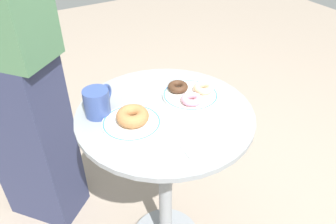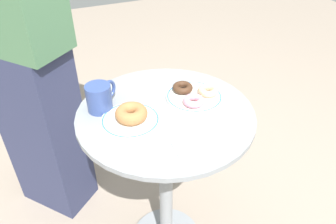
{
  "view_description": "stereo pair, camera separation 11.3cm",
  "coord_description": "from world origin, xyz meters",
  "px_view_note": "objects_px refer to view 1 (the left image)",
  "views": [
    {
      "loc": [
        -0.46,
        -0.81,
        1.44
      ],
      "look_at": [
        0.0,
        -0.02,
        0.77
      ],
      "focal_mm": 35.49,
      "sensor_mm": 36.0,
      "label": 1
    },
    {
      "loc": [
        -0.36,
        -0.86,
        1.44
      ],
      "look_at": [
        0.0,
        -0.02,
        0.77
      ],
      "focal_mm": 35.49,
      "sensor_mm": 36.0,
      "label": 2
    }
  ],
  "objects_px": {
    "person_figure": "(7,62)",
    "plate_right": "(190,95)",
    "cafe_table": "(165,162)",
    "paper_napkin": "(201,144)",
    "plate_left": "(132,123)",
    "donut_chocolate": "(178,87)",
    "donut_pink_frosted": "(192,99)",
    "donut_glazed": "(203,88)",
    "coffee_mug": "(98,102)",
    "donut_cinnamon": "(133,116)"
  },
  "relations": [
    {
      "from": "coffee_mug",
      "to": "donut_cinnamon",
      "type": "bearing_deg",
      "value": -55.39
    },
    {
      "from": "plate_right",
      "to": "donut_pink_frosted",
      "type": "relative_size",
      "value": 2.7
    },
    {
      "from": "plate_right",
      "to": "paper_napkin",
      "type": "bearing_deg",
      "value": -116.14
    },
    {
      "from": "donut_cinnamon",
      "to": "person_figure",
      "type": "distance_m",
      "value": 0.58
    },
    {
      "from": "person_figure",
      "to": "plate_left",
      "type": "bearing_deg",
      "value": -59.57
    },
    {
      "from": "donut_chocolate",
      "to": "donut_cinnamon",
      "type": "bearing_deg",
      "value": -158.35
    },
    {
      "from": "coffee_mug",
      "to": "cafe_table",
      "type": "bearing_deg",
      "value": -27.56
    },
    {
      "from": "plate_right",
      "to": "donut_glazed",
      "type": "bearing_deg",
      "value": -7.15
    },
    {
      "from": "plate_left",
      "to": "donut_glazed",
      "type": "relative_size",
      "value": 2.56
    },
    {
      "from": "cafe_table",
      "to": "donut_chocolate",
      "type": "distance_m",
      "value": 0.3
    },
    {
      "from": "paper_napkin",
      "to": "person_figure",
      "type": "xyz_separation_m",
      "value": [
        -0.43,
        0.69,
        0.08
      ]
    },
    {
      "from": "plate_left",
      "to": "donut_glazed",
      "type": "distance_m",
      "value": 0.31
    },
    {
      "from": "donut_cinnamon",
      "to": "donut_chocolate",
      "type": "relative_size",
      "value": 1.42
    },
    {
      "from": "cafe_table",
      "to": "plate_right",
      "type": "xyz_separation_m",
      "value": [
        0.13,
        0.04,
        0.25
      ]
    },
    {
      "from": "cafe_table",
      "to": "donut_glazed",
      "type": "relative_size",
      "value": 10.02
    },
    {
      "from": "cafe_table",
      "to": "donut_chocolate",
      "type": "xyz_separation_m",
      "value": [
        0.1,
        0.08,
        0.27
      ]
    },
    {
      "from": "donut_cinnamon",
      "to": "coffee_mug",
      "type": "xyz_separation_m",
      "value": [
        -0.08,
        0.11,
        0.02
      ]
    },
    {
      "from": "donut_pink_frosted",
      "to": "donut_cinnamon",
      "type": "bearing_deg",
      "value": 179.11
    },
    {
      "from": "donut_glazed",
      "to": "cafe_table",
      "type": "bearing_deg",
      "value": -170.48
    },
    {
      "from": "donut_cinnamon",
      "to": "donut_glazed",
      "type": "distance_m",
      "value": 0.31
    },
    {
      "from": "plate_left",
      "to": "donut_chocolate",
      "type": "bearing_deg",
      "value": 21.08
    },
    {
      "from": "coffee_mug",
      "to": "person_figure",
      "type": "relative_size",
      "value": 0.07
    },
    {
      "from": "donut_glazed",
      "to": "donut_pink_frosted",
      "type": "bearing_deg",
      "value": -153.25
    },
    {
      "from": "donut_cinnamon",
      "to": "donut_glazed",
      "type": "xyz_separation_m",
      "value": [
        0.31,
        0.04,
        -0.01
      ]
    },
    {
      "from": "paper_napkin",
      "to": "plate_left",
      "type": "bearing_deg",
      "value": 125.18
    },
    {
      "from": "donut_chocolate",
      "to": "donut_pink_frosted",
      "type": "bearing_deg",
      "value": -91.04
    },
    {
      "from": "donut_glazed",
      "to": "donut_pink_frosted",
      "type": "distance_m",
      "value": 0.09
    },
    {
      "from": "donut_pink_frosted",
      "to": "donut_glazed",
      "type": "bearing_deg",
      "value": 26.75
    },
    {
      "from": "donut_cinnamon",
      "to": "donut_pink_frosted",
      "type": "distance_m",
      "value": 0.23
    },
    {
      "from": "plate_left",
      "to": "donut_cinnamon",
      "type": "relative_size",
      "value": 1.81
    },
    {
      "from": "plate_left",
      "to": "donut_chocolate",
      "type": "xyz_separation_m",
      "value": [
        0.23,
        0.09,
        0.02
      ]
    },
    {
      "from": "donut_pink_frosted",
      "to": "plate_right",
      "type": "bearing_deg",
      "value": 60.64
    },
    {
      "from": "donut_glazed",
      "to": "coffee_mug",
      "type": "distance_m",
      "value": 0.39
    },
    {
      "from": "plate_left",
      "to": "person_figure",
      "type": "distance_m",
      "value": 0.58
    },
    {
      "from": "donut_glazed",
      "to": "paper_napkin",
      "type": "relative_size",
      "value": 0.61
    },
    {
      "from": "donut_glazed",
      "to": "coffee_mug",
      "type": "height_order",
      "value": "coffee_mug"
    },
    {
      "from": "donut_cinnamon",
      "to": "donut_glazed",
      "type": "height_order",
      "value": "donut_cinnamon"
    },
    {
      "from": "donut_pink_frosted",
      "to": "person_figure",
      "type": "height_order",
      "value": "person_figure"
    },
    {
      "from": "plate_left",
      "to": "person_figure",
      "type": "bearing_deg",
      "value": 120.43
    },
    {
      "from": "plate_left",
      "to": "donut_glazed",
      "type": "height_order",
      "value": "donut_glazed"
    },
    {
      "from": "donut_glazed",
      "to": "donut_pink_frosted",
      "type": "height_order",
      "value": "same"
    },
    {
      "from": "plate_right",
      "to": "person_figure",
      "type": "bearing_deg",
      "value": 140.5
    },
    {
      "from": "plate_left",
      "to": "donut_cinnamon",
      "type": "distance_m",
      "value": 0.03
    },
    {
      "from": "cafe_table",
      "to": "donut_chocolate",
      "type": "relative_size",
      "value": 10.02
    },
    {
      "from": "cafe_table",
      "to": "plate_right",
      "type": "distance_m",
      "value": 0.28
    },
    {
      "from": "person_figure",
      "to": "cafe_table",
      "type": "bearing_deg",
      "value": -49.39
    },
    {
      "from": "paper_napkin",
      "to": "coffee_mug",
      "type": "bearing_deg",
      "value": 124.44
    },
    {
      "from": "donut_glazed",
      "to": "person_figure",
      "type": "distance_m",
      "value": 0.76
    },
    {
      "from": "person_figure",
      "to": "plate_right",
      "type": "bearing_deg",
      "value": -39.5
    },
    {
      "from": "cafe_table",
      "to": "paper_napkin",
      "type": "height_order",
      "value": "paper_napkin"
    }
  ]
}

